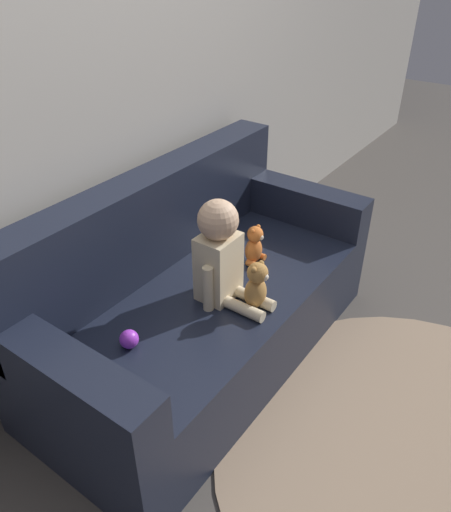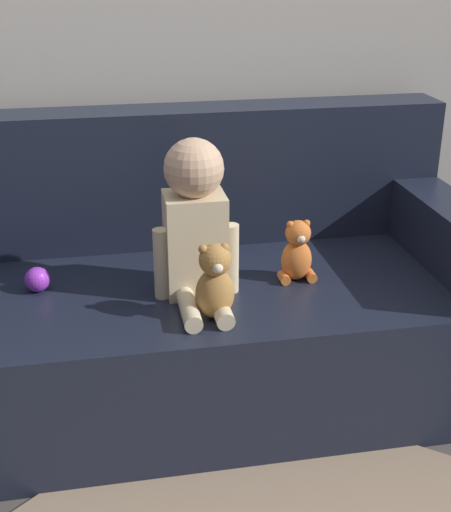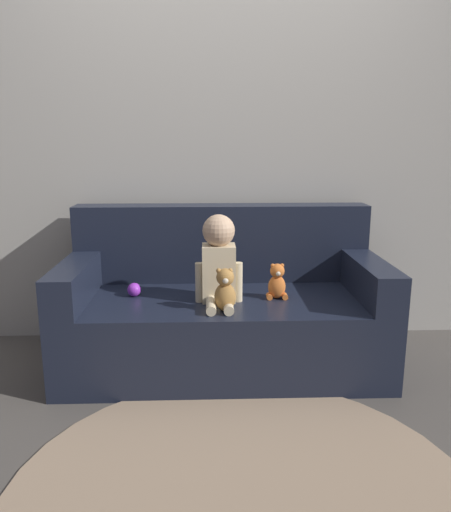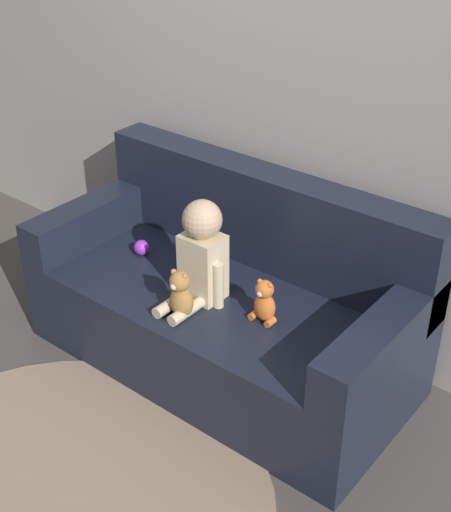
% 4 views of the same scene
% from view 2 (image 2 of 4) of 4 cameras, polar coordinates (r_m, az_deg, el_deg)
% --- Properties ---
extents(ground_plane, '(12.00, 12.00, 0.00)m').
position_cam_2_polar(ground_plane, '(2.39, -1.85, -10.62)').
color(ground_plane, '#4C4742').
extents(couch, '(1.73, 0.82, 0.87)m').
position_cam_2_polar(couch, '(2.29, -2.18, -3.49)').
color(couch, black).
rests_on(couch, ground_plane).
extents(person_baby, '(0.25, 0.34, 0.46)m').
position_cam_2_polar(person_baby, '(2.01, -2.42, 2.58)').
color(person_baby, beige).
rests_on(person_baby, couch).
extents(teddy_bear_brown, '(0.11, 0.10, 0.22)m').
position_cam_2_polar(teddy_bear_brown, '(1.91, -0.95, -2.08)').
color(teddy_bear_brown, '#AD7A3D').
rests_on(teddy_bear_brown, couch).
extents(plush_toy_side, '(0.11, 0.09, 0.19)m').
position_cam_2_polar(plush_toy_side, '(2.15, 5.74, 0.30)').
color(plush_toy_side, orange).
rests_on(plush_toy_side, couch).
extents(toy_ball, '(0.07, 0.07, 0.07)m').
position_cam_2_polar(toy_ball, '(2.17, -14.82, -1.77)').
color(toy_ball, purple).
rests_on(toy_ball, couch).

